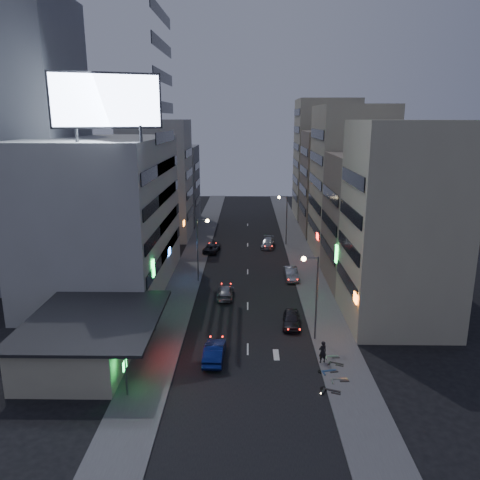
{
  "coord_description": "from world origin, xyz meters",
  "views": [
    {
      "loc": [
        -0.09,
        -34.24,
        20.08
      ],
      "look_at": [
        -0.92,
        18.06,
        6.51
      ],
      "focal_mm": 35.0,
      "sensor_mm": 36.0,
      "label": 1
    }
  ],
  "objects_px": {
    "scooter_silver_b": "(339,350)",
    "parked_car_right_near": "(291,319)",
    "scooter_silver_a": "(348,371)",
    "road_car_silver": "(225,292)",
    "parked_car_right_far": "(268,243)",
    "scooter_blue": "(336,363)",
    "parked_car_left": "(212,248)",
    "parked_car_right_mid": "(291,274)",
    "road_car_blue": "(214,352)",
    "person": "(323,352)",
    "scooter_black_b": "(345,358)",
    "scooter_black_a": "(342,384)"
  },
  "relations": [
    {
      "from": "parked_car_left",
      "to": "scooter_black_a",
      "type": "relative_size",
      "value": 2.31
    },
    {
      "from": "scooter_black_b",
      "to": "scooter_silver_a",
      "type": "bearing_deg",
      "value": -161.79
    },
    {
      "from": "parked_car_right_near",
      "to": "scooter_black_a",
      "type": "distance_m",
      "value": 12.03
    },
    {
      "from": "road_car_silver",
      "to": "scooter_blue",
      "type": "distance_m",
      "value": 18.9
    },
    {
      "from": "road_car_blue",
      "to": "person",
      "type": "height_order",
      "value": "person"
    },
    {
      "from": "scooter_black_a",
      "to": "scooter_silver_b",
      "type": "xyz_separation_m",
      "value": [
        0.83,
        5.56,
        -0.05
      ]
    },
    {
      "from": "parked_car_left",
      "to": "road_car_blue",
      "type": "distance_m",
      "value": 33.71
    },
    {
      "from": "road_car_silver",
      "to": "scooter_silver_b",
      "type": "xyz_separation_m",
      "value": [
        10.51,
        -13.84,
        0.01
      ]
    },
    {
      "from": "parked_car_left",
      "to": "scooter_silver_b",
      "type": "bearing_deg",
      "value": 119.53
    },
    {
      "from": "road_car_silver",
      "to": "scooter_silver_b",
      "type": "relative_size",
      "value": 2.53
    },
    {
      "from": "parked_car_right_far",
      "to": "scooter_blue",
      "type": "height_order",
      "value": "parked_car_right_far"
    },
    {
      "from": "road_car_blue",
      "to": "scooter_silver_a",
      "type": "relative_size",
      "value": 2.31
    },
    {
      "from": "scooter_black_a",
      "to": "scooter_black_b",
      "type": "distance_m",
      "value": 4.21
    },
    {
      "from": "scooter_black_a",
      "to": "scooter_blue",
      "type": "xyz_separation_m",
      "value": [
        0.17,
        3.27,
        -0.03
      ]
    },
    {
      "from": "parked_car_right_near",
      "to": "road_car_silver",
      "type": "xyz_separation_m",
      "value": [
        -6.97,
        7.67,
        -0.06
      ]
    },
    {
      "from": "scooter_silver_a",
      "to": "parked_car_right_near",
      "type": "bearing_deg",
      "value": 18.72
    },
    {
      "from": "parked_car_left",
      "to": "scooter_silver_b",
      "type": "height_order",
      "value": "parked_car_left"
    },
    {
      "from": "parked_car_left",
      "to": "scooter_silver_a",
      "type": "distance_m",
      "value": 38.98
    },
    {
      "from": "parked_car_left",
      "to": "scooter_black_a",
      "type": "distance_m",
      "value": 40.47
    },
    {
      "from": "scooter_silver_a",
      "to": "scooter_silver_b",
      "type": "distance_m",
      "value": 3.69
    },
    {
      "from": "road_car_silver",
      "to": "scooter_silver_a",
      "type": "distance_m",
      "value": 20.45
    },
    {
      "from": "parked_car_right_near",
      "to": "scooter_silver_b",
      "type": "relative_size",
      "value": 2.34
    },
    {
      "from": "parked_car_right_near",
      "to": "scooter_blue",
      "type": "height_order",
      "value": "parked_car_right_near"
    },
    {
      "from": "parked_car_right_far",
      "to": "parked_car_right_mid",
      "type": "bearing_deg",
      "value": -74.34
    },
    {
      "from": "scooter_silver_b",
      "to": "scooter_silver_a",
      "type": "bearing_deg",
      "value": 177.51
    },
    {
      "from": "scooter_silver_b",
      "to": "parked_car_right_near",
      "type": "bearing_deg",
      "value": 26.99
    },
    {
      "from": "parked_car_right_near",
      "to": "road_car_blue",
      "type": "distance_m",
      "value": 9.98
    },
    {
      "from": "scooter_black_a",
      "to": "scooter_blue",
      "type": "height_order",
      "value": "scooter_black_a"
    },
    {
      "from": "parked_car_right_mid",
      "to": "parked_car_left",
      "type": "bearing_deg",
      "value": 129.78
    },
    {
      "from": "road_car_silver",
      "to": "scooter_silver_a",
      "type": "height_order",
      "value": "scooter_silver_a"
    },
    {
      "from": "parked_car_right_mid",
      "to": "road_car_blue",
      "type": "distance_m",
      "value": 22.74
    },
    {
      "from": "parked_car_right_mid",
      "to": "scooter_blue",
      "type": "xyz_separation_m",
      "value": [
        1.65,
        -22.67,
        -0.05
      ]
    },
    {
      "from": "parked_car_right_mid",
      "to": "road_car_silver",
      "type": "distance_m",
      "value": 10.49
    },
    {
      "from": "scooter_silver_a",
      "to": "scooter_silver_b",
      "type": "xyz_separation_m",
      "value": [
        -0.03,
        3.69,
        -0.07
      ]
    },
    {
      "from": "road_car_blue",
      "to": "scooter_black_a",
      "type": "height_order",
      "value": "road_car_blue"
    },
    {
      "from": "parked_car_right_far",
      "to": "scooter_blue",
      "type": "distance_m",
      "value": 38.37
    },
    {
      "from": "person",
      "to": "scooter_black_b",
      "type": "distance_m",
      "value": 1.88
    },
    {
      "from": "person",
      "to": "parked_car_right_near",
      "type": "bearing_deg",
      "value": -95.49
    },
    {
      "from": "road_car_silver",
      "to": "scooter_black_b",
      "type": "distance_m",
      "value": 18.7
    },
    {
      "from": "road_car_silver",
      "to": "scooter_blue",
      "type": "bearing_deg",
      "value": 122.18
    },
    {
      "from": "parked_car_right_mid",
      "to": "scooter_blue",
      "type": "height_order",
      "value": "parked_car_right_mid"
    },
    {
      "from": "scooter_silver_a",
      "to": "scooter_silver_b",
      "type": "bearing_deg",
      "value": -0.79
    },
    {
      "from": "scooter_black_b",
      "to": "scooter_silver_b",
      "type": "height_order",
      "value": "scooter_black_b"
    },
    {
      "from": "person",
      "to": "scooter_silver_a",
      "type": "relative_size",
      "value": 0.95
    },
    {
      "from": "person",
      "to": "scooter_silver_b",
      "type": "relative_size",
      "value": 1.07
    },
    {
      "from": "parked_car_right_near",
      "to": "scooter_black_b",
      "type": "bearing_deg",
      "value": -58.49
    },
    {
      "from": "parked_car_right_mid",
      "to": "parked_car_left",
      "type": "height_order",
      "value": "parked_car_right_mid"
    },
    {
      "from": "scooter_silver_b",
      "to": "parked_car_right_mid",
      "type": "bearing_deg",
      "value": 3.55
    },
    {
      "from": "scooter_black_b",
      "to": "scooter_black_a",
      "type": "bearing_deg",
      "value": -171.39
    },
    {
      "from": "road_car_blue",
      "to": "person",
      "type": "bearing_deg",
      "value": 179.14
    }
  ]
}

